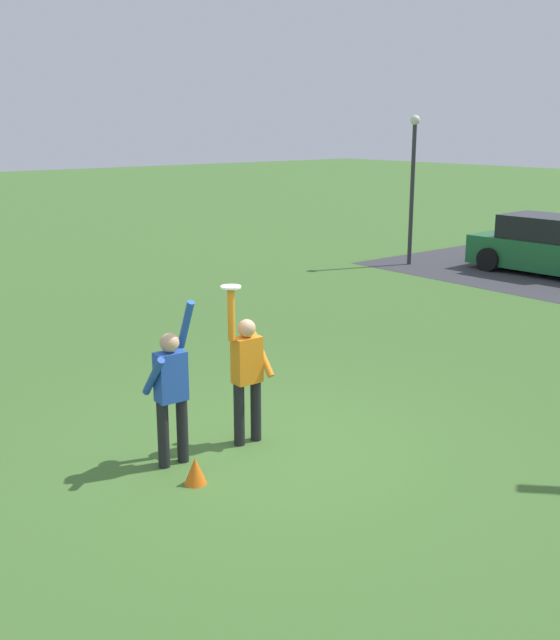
% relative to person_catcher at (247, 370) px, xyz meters
% --- Properties ---
extents(ground_plane, '(120.00, 120.00, 0.00)m').
position_rel_person_catcher_xyz_m(ground_plane, '(0.32, 0.05, -0.98)').
color(ground_plane, '#426B2D').
extents(person_catcher, '(0.49, 0.55, 2.08)m').
position_rel_person_catcher_xyz_m(person_catcher, '(0.00, 0.00, 0.00)').
color(person_catcher, black).
rests_on(person_catcher, ground_plane).
extents(person_defender, '(0.49, 0.56, 2.04)m').
position_rel_person_catcher_xyz_m(person_defender, '(-0.05, -1.09, -0.00)').
color(person_defender, black).
rests_on(person_defender, ground_plane).
extents(frisbee_disc, '(0.25, 0.25, 0.02)m').
position_rel_person_catcher_xyz_m(frisbee_disc, '(-0.01, -0.22, 1.11)').
color(frisbee_disc, white).
rests_on(frisbee_disc, person_catcher).
extents(parked_car_green, '(4.18, 2.19, 1.59)m').
position_rel_person_catcher_xyz_m(parked_car_green, '(-3.98, 13.31, -0.25)').
color(parked_car_green, '#1E6633').
rests_on(parked_car_green, ground_plane).
extents(lamppost_by_lot, '(0.28, 0.28, 4.26)m').
position_rel_person_catcher_xyz_m(lamppost_by_lot, '(-7.29, 11.44, 1.60)').
color(lamppost_by_lot, '#2D2D33').
rests_on(lamppost_by_lot, ground_plane).
extents(field_cone_orange, '(0.26, 0.26, 0.32)m').
position_rel_person_catcher_xyz_m(field_cone_orange, '(0.56, -1.17, -0.82)').
color(field_cone_orange, orange).
rests_on(field_cone_orange, ground_plane).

